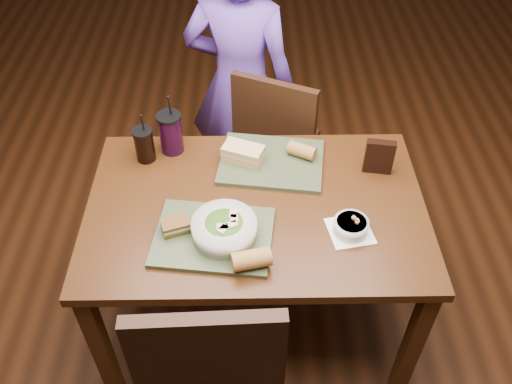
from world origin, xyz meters
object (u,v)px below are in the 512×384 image
at_px(chair_far, 272,142).
at_px(sandwich_near, 175,226).
at_px(cup_berry, 171,133).
at_px(tray_near, 213,237).
at_px(dining_table, 256,221).
at_px(baguette_near, 252,259).
at_px(diner, 240,85).
at_px(sandwich_far, 243,153).
at_px(tray_far, 271,162).
at_px(baguette_far, 302,151).
at_px(cup_cola, 144,145).
at_px(salad_bowl, 224,228).
at_px(chip_bag, 379,157).
at_px(soup_bowl, 351,226).

xyz_separation_m(chair_far, sandwich_near, (-0.38, -0.80, 0.27)).
bearing_deg(cup_berry, tray_near, -68.91).
relative_size(dining_table, baguette_near, 9.79).
relative_size(sandwich_near, baguette_near, 0.87).
distance_m(dining_table, diner, 0.83).
distance_m(sandwich_far, baguette_near, 0.55).
xyz_separation_m(tray_near, tray_far, (0.22, 0.40, 0.00)).
bearing_deg(chair_far, tray_near, -106.52).
height_order(tray_near, baguette_far, baguette_far).
bearing_deg(baguette_far, cup_cola, 178.76).
height_order(chair_far, cup_berry, cup_berry).
xyz_separation_m(diner, sandwich_far, (0.02, -0.58, 0.05)).
xyz_separation_m(tray_near, salad_bowl, (0.04, -0.00, 0.05)).
relative_size(diner, cup_cola, 6.51).
distance_m(sandwich_near, baguette_far, 0.63).
bearing_deg(tray_far, dining_table, -105.76).
bearing_deg(diner, salad_bowl, 99.28).
xyz_separation_m(salad_bowl, chip_bag, (0.61, 0.35, 0.02)).
xyz_separation_m(baguette_far, cup_berry, (-0.54, 0.07, 0.05)).
bearing_deg(chip_bag, baguette_near, -126.25).
xyz_separation_m(soup_bowl, baguette_near, (-0.36, -0.16, 0.02)).
distance_m(tray_far, baguette_near, 0.55).
bearing_deg(soup_bowl, chair_far, 107.57).
relative_size(dining_table, diner, 0.87).
bearing_deg(cup_berry, dining_table, -43.74).
bearing_deg(salad_bowl, sandwich_far, 80.95).
xyz_separation_m(tray_far, cup_berry, (-0.42, 0.10, 0.08)).
relative_size(dining_table, baguette_far, 11.32).
bearing_deg(soup_bowl, sandwich_far, 135.28).
bearing_deg(salad_bowl, soup_bowl, 3.33).
bearing_deg(cup_berry, chip_bag, -9.81).
height_order(soup_bowl, sandwich_near, sandwich_near).
xyz_separation_m(salad_bowl, sandwich_far, (0.07, 0.41, -0.01)).
bearing_deg(sandwich_near, chair_far, 64.56).
bearing_deg(cup_cola, baguette_far, -1.24).
distance_m(baguette_far, cup_berry, 0.55).
bearing_deg(tray_near, sandwich_near, 168.76).
relative_size(cup_cola, chip_bag, 1.52).
distance_m(sandwich_far, baguette_far, 0.24).
distance_m(chair_far, baguette_near, 1.01).
xyz_separation_m(tray_near, baguette_near, (0.14, -0.14, 0.04)).
distance_m(salad_bowl, chip_bag, 0.71).
distance_m(dining_table, chair_far, 0.68).
xyz_separation_m(tray_near, soup_bowl, (0.50, 0.03, 0.02)).
xyz_separation_m(dining_table, diner, (-0.07, 0.82, 0.09)).
bearing_deg(tray_far, baguette_far, 11.43).
bearing_deg(baguette_far, tray_far, -168.57).
height_order(chair_far, salad_bowl, chair_far).
xyz_separation_m(diner, soup_bowl, (0.41, -0.96, 0.03)).
distance_m(tray_far, soup_bowl, 0.47).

